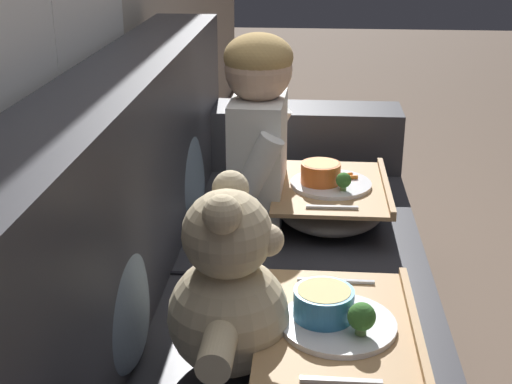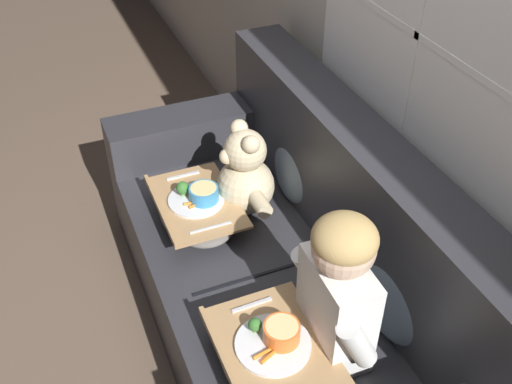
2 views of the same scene
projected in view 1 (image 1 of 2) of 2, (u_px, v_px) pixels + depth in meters
couch at (230, 304)px, 1.85m from camera, size 2.00×0.89×0.95m
throw_pillow_behind_child at (181, 161)px, 2.13m from camera, size 0.37×0.18×0.38m
throw_pillow_behind_teddy at (112, 288)px, 1.41m from camera, size 0.35×0.17×0.36m
child_figure at (259, 120)px, 2.07m from camera, size 0.40×0.20×0.56m
teddy_bear at (231, 294)px, 1.40m from camera, size 0.43×0.30×0.40m
lap_tray_child at (330, 200)px, 2.14m from camera, size 0.45×0.34×0.18m
lap_tray_teddy at (337, 345)px, 1.42m from camera, size 0.46×0.32×0.18m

